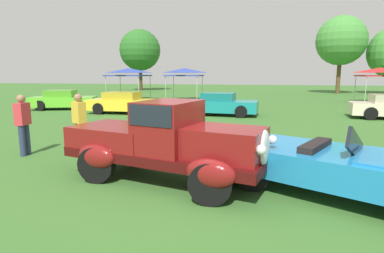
{
  "coord_description": "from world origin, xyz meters",
  "views": [
    {
      "loc": [
        1.41,
        -6.03,
        2.24
      ],
      "look_at": [
        -0.07,
        1.35,
        0.96
      ],
      "focal_mm": 29.08,
      "sensor_mm": 36.0,
      "label": 1
    }
  ],
  "objects_px": {
    "show_car_yellow": "(124,103)",
    "spectator_by_row": "(23,123)",
    "canopy_tent_left_field": "(128,72)",
    "feature_pickup_truck": "(166,141)",
    "spectator_near_truck": "(79,121)",
    "show_car_teal": "(221,104)",
    "canopy_tent_center_field": "(185,72)",
    "show_car_lime": "(63,100)",
    "canopy_tent_right_field": "(380,71)",
    "neighbor_convertible": "(345,166)"
  },
  "relations": [
    {
      "from": "show_car_yellow",
      "to": "canopy_tent_center_field",
      "type": "height_order",
      "value": "canopy_tent_center_field"
    },
    {
      "from": "show_car_lime",
      "to": "show_car_yellow",
      "type": "bearing_deg",
      "value": -13.79
    },
    {
      "from": "show_car_teal",
      "to": "spectator_near_truck",
      "type": "relative_size",
      "value": 2.39
    },
    {
      "from": "spectator_by_row",
      "to": "canopy_tent_center_field",
      "type": "distance_m",
      "value": 18.56
    },
    {
      "from": "show_car_yellow",
      "to": "spectator_by_row",
      "type": "distance_m",
      "value": 9.38
    },
    {
      "from": "neighbor_convertible",
      "to": "spectator_near_truck",
      "type": "relative_size",
      "value": 2.77
    },
    {
      "from": "show_car_yellow",
      "to": "canopy_tent_right_field",
      "type": "height_order",
      "value": "canopy_tent_right_field"
    },
    {
      "from": "spectator_by_row",
      "to": "canopy_tent_left_field",
      "type": "bearing_deg",
      "value": 103.59
    },
    {
      "from": "spectator_near_truck",
      "to": "canopy_tent_right_field",
      "type": "bearing_deg",
      "value": 52.15
    },
    {
      "from": "show_car_teal",
      "to": "canopy_tent_left_field",
      "type": "xyz_separation_m",
      "value": [
        -8.65,
        8.01,
        1.82
      ]
    },
    {
      "from": "feature_pickup_truck",
      "to": "show_car_teal",
      "type": "bearing_deg",
      "value": 90.14
    },
    {
      "from": "spectator_by_row",
      "to": "canopy_tent_left_field",
      "type": "xyz_separation_m",
      "value": [
        -4.25,
        17.57,
        1.51
      ]
    },
    {
      "from": "feature_pickup_truck",
      "to": "canopy_tent_left_field",
      "type": "height_order",
      "value": "canopy_tent_left_field"
    },
    {
      "from": "spectator_near_truck",
      "to": "canopy_tent_left_field",
      "type": "xyz_separation_m",
      "value": [
        -5.58,
        16.95,
        1.51
      ]
    },
    {
      "from": "show_car_lime",
      "to": "canopy_tent_right_field",
      "type": "height_order",
      "value": "canopy_tent_right_field"
    },
    {
      "from": "feature_pickup_truck",
      "to": "show_car_teal",
      "type": "height_order",
      "value": "feature_pickup_truck"
    },
    {
      "from": "show_car_teal",
      "to": "spectator_by_row",
      "type": "distance_m",
      "value": 10.53
    },
    {
      "from": "spectator_near_truck",
      "to": "canopy_tent_left_field",
      "type": "distance_m",
      "value": 17.91
    },
    {
      "from": "canopy_tent_left_field",
      "to": "canopy_tent_right_field",
      "type": "xyz_separation_m",
      "value": [
        19.67,
        1.19,
        -0.0
      ]
    },
    {
      "from": "neighbor_convertible",
      "to": "canopy_tent_left_field",
      "type": "xyz_separation_m",
      "value": [
        -12.12,
        19.0,
        1.84
      ]
    },
    {
      "from": "spectator_near_truck",
      "to": "spectator_by_row",
      "type": "relative_size",
      "value": 1.0
    },
    {
      "from": "feature_pickup_truck",
      "to": "neighbor_convertible",
      "type": "xyz_separation_m",
      "value": [
        3.44,
        -0.19,
        -0.29
      ]
    },
    {
      "from": "feature_pickup_truck",
      "to": "spectator_by_row",
      "type": "height_order",
      "value": "feature_pickup_truck"
    },
    {
      "from": "neighbor_convertible",
      "to": "spectator_near_truck",
      "type": "height_order",
      "value": "spectator_near_truck"
    },
    {
      "from": "canopy_tent_left_field",
      "to": "show_car_lime",
      "type": "bearing_deg",
      "value": -102.19
    },
    {
      "from": "show_car_teal",
      "to": "canopy_tent_right_field",
      "type": "bearing_deg",
      "value": 39.84
    },
    {
      "from": "spectator_near_truck",
      "to": "canopy_tent_right_field",
      "type": "distance_m",
      "value": 23.02
    },
    {
      "from": "show_car_teal",
      "to": "feature_pickup_truck",
      "type": "bearing_deg",
      "value": -89.86
    },
    {
      "from": "neighbor_convertible",
      "to": "canopy_tent_left_field",
      "type": "height_order",
      "value": "canopy_tent_left_field"
    },
    {
      "from": "canopy_tent_left_field",
      "to": "canopy_tent_center_field",
      "type": "height_order",
      "value": "same"
    },
    {
      "from": "feature_pickup_truck",
      "to": "show_car_lime",
      "type": "relative_size",
      "value": 1.07
    },
    {
      "from": "feature_pickup_truck",
      "to": "show_car_lime",
      "type": "height_order",
      "value": "feature_pickup_truck"
    },
    {
      "from": "canopy_tent_right_field",
      "to": "spectator_by_row",
      "type": "bearing_deg",
      "value": -129.44
    },
    {
      "from": "show_car_yellow",
      "to": "canopy_tent_right_field",
      "type": "bearing_deg",
      "value": 29.74
    },
    {
      "from": "feature_pickup_truck",
      "to": "spectator_near_truck",
      "type": "xyz_separation_m",
      "value": [
        -3.1,
        1.86,
        0.05
      ]
    },
    {
      "from": "canopy_tent_left_field",
      "to": "spectator_near_truck",
      "type": "bearing_deg",
      "value": -71.79
    },
    {
      "from": "show_car_lime",
      "to": "canopy_tent_center_field",
      "type": "height_order",
      "value": "canopy_tent_center_field"
    },
    {
      "from": "feature_pickup_truck",
      "to": "show_car_lime",
      "type": "xyz_separation_m",
      "value": [
        -10.22,
        11.71,
        -0.27
      ]
    },
    {
      "from": "feature_pickup_truck",
      "to": "canopy_tent_left_field",
      "type": "relative_size",
      "value": 1.44
    },
    {
      "from": "show_car_lime",
      "to": "show_car_yellow",
      "type": "relative_size",
      "value": 1.0
    },
    {
      "from": "canopy_tent_left_field",
      "to": "feature_pickup_truck",
      "type": "bearing_deg",
      "value": -65.23
    },
    {
      "from": "canopy_tent_center_field",
      "to": "canopy_tent_right_field",
      "type": "height_order",
      "value": "same"
    },
    {
      "from": "canopy_tent_left_field",
      "to": "show_car_teal",
      "type": "bearing_deg",
      "value": -42.77
    },
    {
      "from": "neighbor_convertible",
      "to": "show_car_lime",
      "type": "height_order",
      "value": "neighbor_convertible"
    },
    {
      "from": "show_car_lime",
      "to": "canopy_tent_center_field",
      "type": "relative_size",
      "value": 1.46
    },
    {
      "from": "canopy_tent_left_field",
      "to": "canopy_tent_center_field",
      "type": "xyz_separation_m",
      "value": [
        4.63,
        0.92,
        -0.0
      ]
    },
    {
      "from": "show_car_teal",
      "to": "canopy_tent_right_field",
      "type": "distance_m",
      "value": 14.47
    },
    {
      "from": "spectator_by_row",
      "to": "canopy_tent_left_field",
      "type": "height_order",
      "value": "canopy_tent_left_field"
    },
    {
      "from": "show_car_yellow",
      "to": "spectator_near_truck",
      "type": "bearing_deg",
      "value": -74.4
    },
    {
      "from": "show_car_lime",
      "to": "spectator_by_row",
      "type": "bearing_deg",
      "value": -61.08
    }
  ]
}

